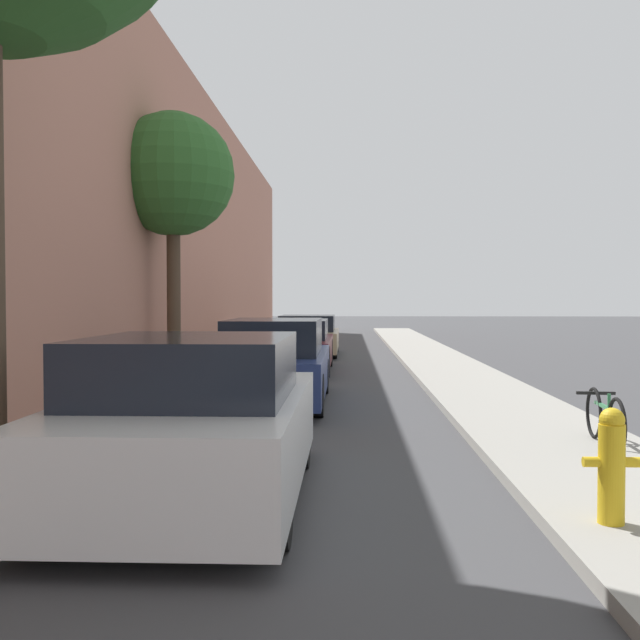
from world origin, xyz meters
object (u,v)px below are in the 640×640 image
object	(u,v)px
street_tree_far	(173,176)
parked_car_maroon	(296,346)
parked_car_white	(194,423)
fire_hydrant	(612,464)
parked_car_navy	(275,364)
bicycle	(605,418)
parked_car_champagne	(308,336)

from	to	relation	value
street_tree_far	parked_car_maroon	bearing A→B (deg)	37.97
parked_car_white	fire_hydrant	distance (m)	3.40
parked_car_navy	bicycle	xyz separation A→B (m)	(4.09, -3.84, -0.24)
street_tree_far	parked_car_champagne	bearing A→B (deg)	70.28
parked_car_navy	bicycle	size ratio (longest dim) A/B	2.90
fire_hydrant	bicycle	bearing A→B (deg)	71.42
parked_car_white	parked_car_navy	distance (m)	5.77
street_tree_far	fire_hydrant	size ratio (longest dim) A/B	6.66
street_tree_far	bicycle	distance (m)	10.62
parked_car_white	fire_hydrant	size ratio (longest dim) A/B	4.62
fire_hydrant	parked_car_white	bearing A→B (deg)	164.66
fire_hydrant	bicycle	world-z (taller)	fire_hydrant
parked_car_maroon	street_tree_far	bearing A→B (deg)	-142.03
parked_car_maroon	parked_car_champagne	bearing A→B (deg)	89.82
parked_car_navy	parked_car_maroon	distance (m)	5.37
parked_car_white	bicycle	bearing A→B (deg)	24.52
parked_car_white	street_tree_far	xyz separation A→B (m)	(-2.43, 9.18, 3.74)
parked_car_white	street_tree_far	world-z (taller)	street_tree_far
bicycle	parked_car_white	bearing A→B (deg)	-151.67
parked_car_navy	fire_hydrant	xyz separation A→B (m)	(3.14, -6.66, -0.12)
parked_car_maroon	parked_car_champagne	distance (m)	5.08
parked_car_maroon	street_tree_far	xyz separation A→B (m)	(-2.50, -1.95, 3.79)
parked_car_maroon	bicycle	distance (m)	10.10
street_tree_far	fire_hydrant	world-z (taller)	street_tree_far
parked_car_maroon	street_tree_far	world-z (taller)	street_tree_far
parked_car_champagne	fire_hydrant	size ratio (longest dim) A/B	4.95
parked_car_white	parked_car_maroon	world-z (taller)	parked_car_white
parked_car_navy	street_tree_far	bearing A→B (deg)	126.79
bicycle	street_tree_far	bearing A→B (deg)	136.30
parked_car_white	parked_car_navy	bearing A→B (deg)	88.72
parked_car_white	bicycle	xyz separation A→B (m)	(4.22, 1.93, -0.25)
fire_hydrant	bicycle	xyz separation A→B (m)	(0.95, 2.82, -0.12)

